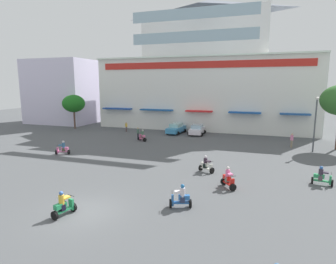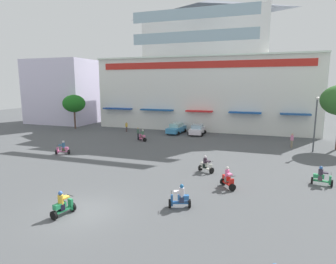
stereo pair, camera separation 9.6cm
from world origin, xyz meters
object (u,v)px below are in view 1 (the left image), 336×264
(scooter_rider_2, at_px, (228,179))
(parked_car_1, at_px, (197,130))
(parked_car_0, at_px, (176,128))
(pedestrian_0, at_px, (138,133))
(pedestrian_1, at_px, (126,126))
(pedestrian_2, at_px, (292,140))
(scooter_rider_8, at_px, (63,149))
(scooter_rider_7, at_px, (142,136))
(streetlamp_near, at_px, (315,120))
(scooter_rider_3, at_px, (63,205))
(scooter_rider_1, at_px, (206,165))
(scooter_rider_0, at_px, (322,177))
(plaza_tree_0, at_px, (74,104))
(scooter_rider_5, at_px, (181,198))

(scooter_rider_2, bearing_deg, parked_car_1, 108.96)
(parked_car_0, bearing_deg, pedestrian_0, -118.19)
(pedestrian_1, xyz_separation_m, pedestrian_2, (23.90, -3.86, 0.11))
(scooter_rider_8, relative_size, pedestrian_0, 0.91)
(parked_car_0, height_order, scooter_rider_7, parked_car_0)
(scooter_rider_8, xyz_separation_m, pedestrian_2, (23.68, 11.42, 0.39))
(pedestrian_2, relative_size, streetlamp_near, 0.28)
(scooter_rider_3, relative_size, streetlamp_near, 0.25)
(scooter_rider_3, height_order, pedestrian_2, pedestrian_2)
(scooter_rider_1, xyz_separation_m, pedestrian_0, (-11.57, 11.06, 0.40))
(scooter_rider_0, bearing_deg, scooter_rider_2, -156.66)
(scooter_rider_1, height_order, scooter_rider_3, scooter_rider_3)
(scooter_rider_3, height_order, scooter_rider_7, scooter_rider_7)
(plaza_tree_0, distance_m, pedestrian_1, 10.39)
(scooter_rider_0, relative_size, pedestrian_2, 0.88)
(streetlamp_near, bearing_deg, pedestrian_2, 144.41)
(parked_car_1, bearing_deg, parked_car_0, 178.45)
(plaza_tree_0, distance_m, scooter_rider_0, 38.79)
(plaza_tree_0, relative_size, parked_car_1, 1.47)
(scooter_rider_5, bearing_deg, scooter_rider_7, 120.44)
(scooter_rider_1, bearing_deg, scooter_rider_0, -1.94)
(plaza_tree_0, distance_m, streetlamp_near, 36.22)
(pedestrian_2, bearing_deg, scooter_rider_8, -154.24)
(pedestrian_0, bearing_deg, parked_car_1, 43.30)
(plaza_tree_0, relative_size, scooter_rider_2, 3.64)
(parked_car_0, height_order, streetlamp_near, streetlamp_near)
(scooter_rider_1, xyz_separation_m, scooter_rider_2, (2.24, -3.15, 0.05))
(scooter_rider_7, bearing_deg, scooter_rider_2, -46.64)
(scooter_rider_3, distance_m, pedestrian_2, 27.16)
(scooter_rider_7, bearing_deg, pedestrian_1, 132.56)
(parked_car_1, height_order, scooter_rider_5, parked_car_1)
(plaza_tree_0, distance_m, scooter_rider_8, 18.73)
(parked_car_1, distance_m, pedestrian_1, 11.31)
(scooter_rider_5, bearing_deg, pedestrian_0, 121.75)
(plaza_tree_0, distance_m, scooter_rider_2, 34.54)
(plaza_tree_0, height_order, scooter_rider_3, plaza_tree_0)
(scooter_rider_2, distance_m, pedestrian_1, 26.82)
(parked_car_0, bearing_deg, scooter_rider_1, -65.13)
(plaza_tree_0, relative_size, pedestrian_1, 3.67)
(parked_car_1, relative_size, scooter_rider_5, 2.62)
(scooter_rider_5, bearing_deg, scooter_rider_3, -152.05)
(scooter_rider_7, height_order, pedestrian_0, pedestrian_0)
(scooter_rider_0, relative_size, pedestrian_1, 0.97)
(pedestrian_2, bearing_deg, scooter_rider_1, -121.84)
(parked_car_0, height_order, scooter_rider_8, parked_car_0)
(scooter_rider_0, bearing_deg, parked_car_1, 127.65)
(parked_car_0, bearing_deg, pedestrian_1, -172.29)
(scooter_rider_3, distance_m, scooter_rider_7, 21.71)
(scooter_rider_2, bearing_deg, pedestrian_1, 133.12)
(pedestrian_1, relative_size, pedestrian_2, 0.90)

